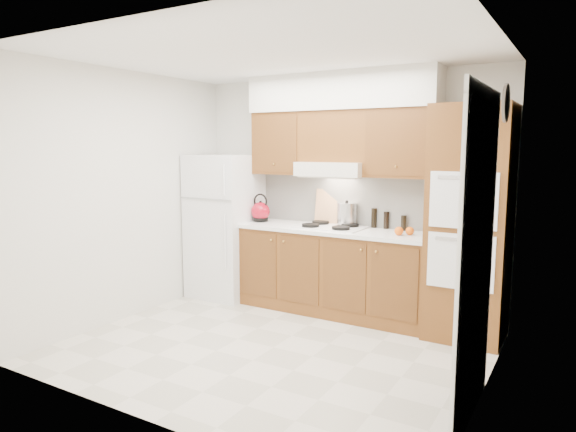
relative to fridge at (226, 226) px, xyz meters
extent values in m
plane|color=beige|center=(1.41, -1.14, -0.86)|extent=(3.60, 3.60, 0.00)
plane|color=white|center=(1.41, -1.14, 1.74)|extent=(3.60, 3.60, 0.00)
cube|color=silver|center=(1.41, 0.36, 0.44)|extent=(3.60, 0.02, 2.60)
cube|color=silver|center=(-0.40, -1.14, 0.44)|extent=(0.02, 3.00, 2.60)
cube|color=silver|center=(3.21, -1.14, 0.44)|extent=(0.02, 3.00, 2.60)
cube|color=white|center=(0.00, 0.00, 0.00)|extent=(0.75, 0.72, 1.72)
cube|color=brown|center=(1.43, 0.06, -0.41)|extent=(2.11, 0.60, 0.90)
cube|color=white|center=(1.43, 0.05, 0.06)|extent=(2.13, 0.62, 0.04)
cube|color=white|center=(1.43, 0.34, 0.36)|extent=(2.11, 0.03, 0.56)
cube|color=brown|center=(2.85, 0.03, 0.24)|extent=(0.70, 0.65, 2.20)
cube|color=brown|center=(0.69, 0.19, 0.99)|extent=(0.63, 0.33, 0.70)
cube|color=brown|center=(2.12, 0.19, 0.99)|extent=(0.73, 0.33, 0.70)
cube|color=silver|center=(1.38, 0.13, 0.71)|extent=(0.75, 0.45, 0.15)
cube|color=brown|center=(1.38, 0.19, 1.06)|extent=(0.75, 0.33, 0.55)
cube|color=silver|center=(1.43, 0.18, 1.54)|extent=(2.13, 0.36, 0.40)
cube|color=white|center=(1.38, 0.07, 0.09)|extent=(0.74, 0.50, 0.01)
cube|color=black|center=(3.19, -1.49, 0.19)|extent=(0.02, 0.90, 2.10)
cylinder|color=#3F3833|center=(3.19, -0.59, 1.29)|extent=(0.02, 0.30, 0.30)
sphere|color=maroon|center=(0.47, 0.06, 0.20)|extent=(0.29, 0.29, 0.22)
cube|color=tan|center=(1.23, 0.31, 0.28)|extent=(0.31, 0.14, 0.39)
cylinder|color=silver|center=(1.49, 0.24, 0.22)|extent=(0.25, 0.25, 0.22)
cylinder|color=black|center=(1.79, 0.31, 0.19)|extent=(0.08, 0.08, 0.21)
cylinder|color=black|center=(1.93, 0.30, 0.17)|extent=(0.07, 0.07, 0.18)
cylinder|color=black|center=(2.13, 0.28, 0.16)|extent=(0.07, 0.07, 0.16)
sphere|color=#D75F0B|center=(2.19, -0.03, 0.12)|extent=(0.11, 0.11, 0.09)
sphere|color=orange|center=(2.27, 0.04, 0.12)|extent=(0.11, 0.11, 0.08)
camera|label=1|loc=(3.79, -4.92, 0.96)|focal=32.00mm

